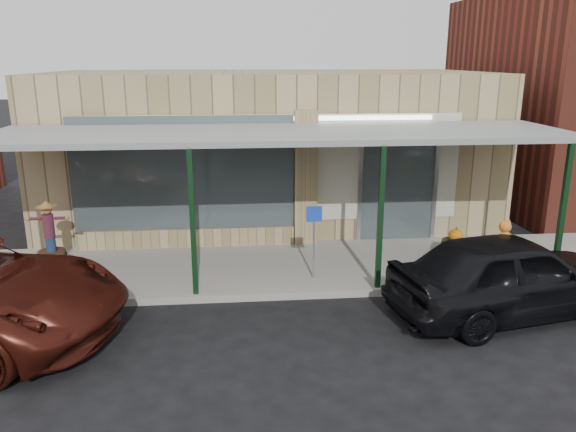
{
  "coord_description": "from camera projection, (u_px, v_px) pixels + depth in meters",
  "views": [
    {
      "loc": [
        -0.95,
        -8.07,
        4.57
      ],
      "look_at": [
        0.04,
        2.6,
        1.55
      ],
      "focal_mm": 35.0,
      "sensor_mm": 36.0,
      "label": 1
    }
  ],
  "objects": [
    {
      "name": "ground",
      "position": [
        300.0,
        351.0,
        9.06
      ],
      "size": [
        120.0,
        120.0,
        0.0
      ],
      "primitive_type": "plane",
      "color": "black",
      "rests_on": "ground"
    },
    {
      "name": "sidewalk",
      "position": [
        282.0,
        267.0,
        12.49
      ],
      "size": [
        40.0,
        3.2,
        0.15
      ],
      "primitive_type": "cube",
      "color": "gray",
      "rests_on": "ground"
    },
    {
      "name": "storefront",
      "position": [
        269.0,
        146.0,
        16.32
      ],
      "size": [
        12.0,
        6.25,
        4.2
      ],
      "color": "tan",
      "rests_on": "ground"
    },
    {
      "name": "awning",
      "position": [
        282.0,
        136.0,
        11.66
      ],
      "size": [
        12.0,
        3.0,
        3.04
      ],
      "color": "gray",
      "rests_on": "ground"
    },
    {
      "name": "block_buildings_near",
      "position": [
        332.0,
        85.0,
        17.03
      ],
      "size": [
        61.0,
        8.0,
        8.0
      ],
      "color": "maroon",
      "rests_on": "ground"
    },
    {
      "name": "barrel_scarecrow",
      "position": [
        51.0,
        245.0,
        12.14
      ],
      "size": [
        0.92,
        0.64,
        1.51
      ],
      "rotation": [
        0.0,
        0.0,
        -0.11
      ],
      "color": "#4A2C1D",
      "rests_on": "sidewalk"
    },
    {
      "name": "barrel_pumpkin",
      "position": [
        455.0,
        247.0,
        12.82
      ],
      "size": [
        0.68,
        0.68,
        0.73
      ],
      "rotation": [
        0.0,
        0.0,
        0.11
      ],
      "color": "#4A2C1D",
      "rests_on": "sidewalk"
    },
    {
      "name": "handicap_sign",
      "position": [
        314.0,
        233.0,
        11.41
      ],
      "size": [
        0.32,
        0.04,
        1.55
      ],
      "rotation": [
        0.0,
        0.0,
        0.05
      ],
      "color": "gray",
      "rests_on": "sidewalk"
    },
    {
      "name": "parked_sedan",
      "position": [
        512.0,
        275.0,
        10.16
      ],
      "size": [
        4.84,
        2.7,
        1.59
      ],
      "rotation": [
        0.0,
        0.0,
        1.77
      ],
      "color": "black",
      "rests_on": "ground"
    }
  ]
}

